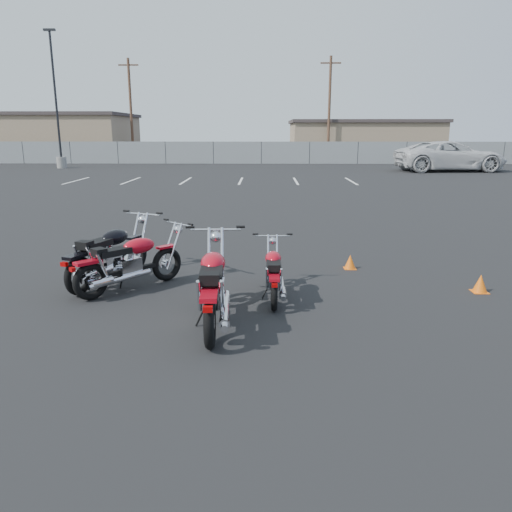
{
  "coord_description": "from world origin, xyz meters",
  "views": [
    {
      "loc": [
        0.35,
        -7.27,
        2.62
      ],
      "look_at": [
        0.2,
        0.6,
        0.65
      ],
      "focal_mm": 35.0,
      "sensor_mm": 36.0,
      "label": 1
    }
  ],
  "objects_px": {
    "motorcycle_front_red": "(130,262)",
    "white_van": "(451,147)",
    "motorcycle_rear_red": "(274,273)",
    "motorcycle_third_red": "(213,287)",
    "motorcycle_second_black": "(109,254)"
  },
  "relations": [
    {
      "from": "motorcycle_front_red",
      "to": "white_van",
      "type": "height_order",
      "value": "white_van"
    },
    {
      "from": "motorcycle_front_red",
      "to": "motorcycle_rear_red",
      "type": "bearing_deg",
      "value": -8.51
    },
    {
      "from": "motorcycle_third_red",
      "to": "motorcycle_rear_red",
      "type": "relative_size",
      "value": 1.33
    },
    {
      "from": "motorcycle_second_black",
      "to": "white_van",
      "type": "relative_size",
      "value": 0.27
    },
    {
      "from": "motorcycle_front_red",
      "to": "white_van",
      "type": "xyz_separation_m",
      "value": [
        14.73,
        26.4,
        1.1
      ]
    },
    {
      "from": "motorcycle_front_red",
      "to": "motorcycle_second_black",
      "type": "bearing_deg",
      "value": 137.96
    },
    {
      "from": "motorcycle_front_red",
      "to": "motorcycle_third_red",
      "type": "bearing_deg",
      "value": -43.99
    },
    {
      "from": "motorcycle_second_black",
      "to": "white_van",
      "type": "xyz_separation_m",
      "value": [
        15.23,
        25.95,
        1.07
      ]
    },
    {
      "from": "motorcycle_third_red",
      "to": "motorcycle_rear_red",
      "type": "height_order",
      "value": "motorcycle_third_red"
    },
    {
      "from": "white_van",
      "to": "motorcycle_second_black",
      "type": "bearing_deg",
      "value": 145.71
    },
    {
      "from": "motorcycle_front_red",
      "to": "motorcycle_third_red",
      "type": "height_order",
      "value": "motorcycle_third_red"
    },
    {
      "from": "motorcycle_rear_red",
      "to": "white_van",
      "type": "height_order",
      "value": "white_van"
    },
    {
      "from": "motorcycle_front_red",
      "to": "motorcycle_rear_red",
      "type": "height_order",
      "value": "motorcycle_front_red"
    },
    {
      "from": "motorcycle_front_red",
      "to": "motorcycle_rear_red",
      "type": "xyz_separation_m",
      "value": [
        2.41,
        -0.36,
        -0.08
      ]
    },
    {
      "from": "motorcycle_third_red",
      "to": "motorcycle_rear_red",
      "type": "xyz_separation_m",
      "value": [
        0.85,
        1.14,
        -0.13
      ]
    }
  ]
}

